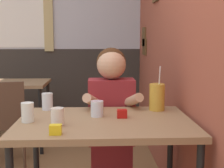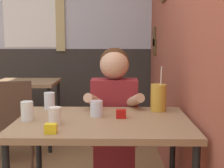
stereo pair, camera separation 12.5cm
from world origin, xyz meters
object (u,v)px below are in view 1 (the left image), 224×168
at_px(background_table, 16,91).
at_px(chair_near_window, 3,119).
at_px(person_seated, 111,120).
at_px(cocktail_pitcher, 157,97).
at_px(main_table, 105,132).

xyz_separation_m(background_table, chair_near_window, (0.04, -0.66, -0.15)).
distance_m(person_seated, cocktail_pitcher, 0.44).
xyz_separation_m(background_table, person_seated, (1.02, -1.26, -0.02)).
xyz_separation_m(main_table, chair_near_window, (-0.92, 1.07, -0.18)).
height_order(person_seated, cocktail_pitcher, person_seated).
bearing_deg(person_seated, cocktail_pitcher, -38.79).
xyz_separation_m(background_table, cocktail_pitcher, (1.32, -1.49, 0.19)).
bearing_deg(chair_near_window, cocktail_pitcher, -46.78).
height_order(main_table, cocktail_pitcher, cocktail_pitcher).
xyz_separation_m(main_table, cocktail_pitcher, (0.36, 0.24, 0.16)).
bearing_deg(person_seated, background_table, 129.15).
bearing_deg(main_table, chair_near_window, 130.68).
height_order(chair_near_window, cocktail_pitcher, cocktail_pitcher).
distance_m(main_table, person_seated, 0.49).
relative_size(main_table, background_table, 1.36).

